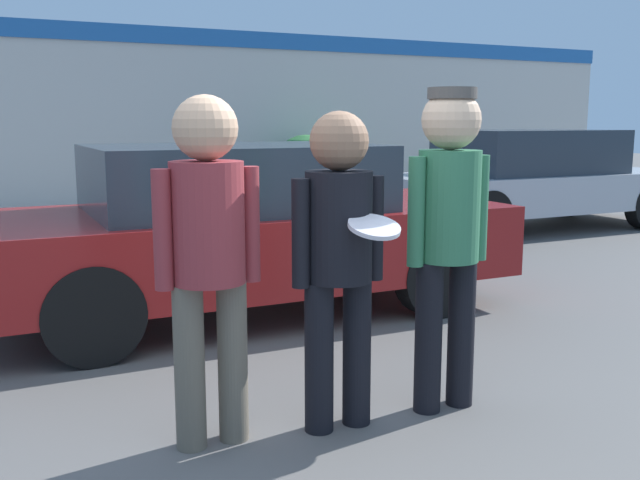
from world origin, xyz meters
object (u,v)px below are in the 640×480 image
parked_car_near (242,228)px  parked_car_far (532,179)px  shrub (306,171)px  person_left (208,241)px  person_middle_with_frisbee (339,245)px  person_right (448,219)px

parked_car_near → parked_car_far: parked_car_far is taller
parked_car_near → shrub: 7.41m
person_left → person_middle_with_frisbee: (0.65, -0.10, -0.05)m
person_middle_with_frisbee → person_right: 0.66m
person_left → shrub: (4.53, 8.79, -0.36)m
person_left → person_right: size_ratio=0.97×
parked_car_far → parked_car_near: bearing=-154.4°
person_middle_with_frisbee → shrub: size_ratio=1.23×
person_left → parked_car_near: size_ratio=0.39×
person_left → parked_car_far: 8.10m
person_middle_with_frisbee → shrub: (3.88, 8.89, -0.30)m
person_middle_with_frisbee → person_right: person_right is taller
person_left → person_middle_with_frisbee: person_left is taller
parked_car_far → shrub: size_ratio=3.57×
parked_car_near → shrub: (3.56, 6.50, -0.05)m
person_left → parked_car_near: bearing=66.9°
parked_car_far → person_middle_with_frisbee: bearing=-139.2°
shrub → parked_car_far: bearing=-63.9°
person_left → parked_car_near: (0.97, 2.29, -0.31)m
person_right → parked_car_near: bearing=97.8°
person_middle_with_frisbee → person_left: bearing=171.2°
person_right → shrub: bearing=70.1°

